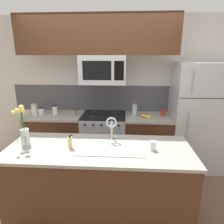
# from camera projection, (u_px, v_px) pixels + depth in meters

# --- Properties ---
(ground_plane) EXTENTS (10.00, 10.00, 0.00)m
(ground_plane) POSITION_uv_depth(u_px,v_px,m) (98.00, 194.00, 2.89)
(ground_plane) COLOR brown
(rear_partition) EXTENTS (5.20, 0.10, 2.60)m
(rear_partition) POSITION_uv_depth(u_px,v_px,m) (122.00, 90.00, 3.73)
(rear_partition) COLOR silver
(rear_partition) RESTS_ON ground
(splash_band) EXTENTS (3.46, 0.01, 0.48)m
(splash_band) POSITION_uv_depth(u_px,v_px,m) (105.00, 98.00, 3.74)
(splash_band) COLOR #4C4C51
(splash_band) RESTS_ON rear_partition
(back_counter_left) EXTENTS (0.99, 0.65, 0.91)m
(back_counter_left) POSITION_uv_depth(u_px,v_px,m) (58.00, 138.00, 3.68)
(back_counter_left) COLOR #4C2B19
(back_counter_left) RESTS_ON ground
(back_counter_right) EXTENTS (0.82, 0.65, 0.91)m
(back_counter_right) POSITION_uv_depth(u_px,v_px,m) (147.00, 141.00, 3.57)
(back_counter_right) COLOR #4C2B19
(back_counter_right) RESTS_ON ground
(stove_range) EXTENTS (0.76, 0.64, 0.93)m
(stove_range) POSITION_uv_depth(u_px,v_px,m) (104.00, 139.00, 3.62)
(stove_range) COLOR #B7BABF
(stove_range) RESTS_ON ground
(microwave) EXTENTS (0.74, 0.40, 0.46)m
(microwave) POSITION_uv_depth(u_px,v_px,m) (103.00, 70.00, 3.26)
(microwave) COLOR #B7BABF
(upper_cabinet_band) EXTENTS (2.50, 0.34, 0.60)m
(upper_cabinet_band) POSITION_uv_depth(u_px,v_px,m) (97.00, 35.00, 3.09)
(upper_cabinet_band) COLOR #4C2B19
(refrigerator) EXTENTS (0.88, 0.74, 1.82)m
(refrigerator) POSITION_uv_depth(u_px,v_px,m) (197.00, 117.00, 3.41)
(refrigerator) COLOR #B7BABF
(refrigerator) RESTS_ON ground
(storage_jar_tall) EXTENTS (0.10, 0.10, 0.19)m
(storage_jar_tall) POSITION_uv_depth(u_px,v_px,m) (34.00, 109.00, 3.54)
(storage_jar_tall) COLOR silver
(storage_jar_tall) RESTS_ON back_counter_left
(storage_jar_medium) EXTENTS (0.10, 0.10, 0.13)m
(storage_jar_medium) POSITION_uv_depth(u_px,v_px,m) (41.00, 111.00, 3.53)
(storage_jar_medium) COLOR silver
(storage_jar_medium) RESTS_ON back_counter_left
(storage_jar_short) EXTENTS (0.09, 0.09, 0.17)m
(storage_jar_short) POSITION_uv_depth(u_px,v_px,m) (55.00, 110.00, 3.55)
(storage_jar_short) COLOR silver
(storage_jar_short) RESTS_ON back_counter_left
(storage_jar_squat) EXTENTS (0.09, 0.09, 0.10)m
(storage_jar_squat) POSITION_uv_depth(u_px,v_px,m) (74.00, 112.00, 3.54)
(storage_jar_squat) COLOR #997F5B
(storage_jar_squat) RESTS_ON back_counter_left
(banana_bunch) EXTENTS (0.19, 0.15, 0.08)m
(banana_bunch) POSITION_uv_depth(u_px,v_px,m) (146.00, 116.00, 3.39)
(banana_bunch) COLOR yellow
(banana_bunch) RESTS_ON back_counter_right
(french_press) EXTENTS (0.09, 0.09, 0.27)m
(french_press) POSITION_uv_depth(u_px,v_px,m) (134.00, 110.00, 3.49)
(french_press) COLOR silver
(french_press) RESTS_ON back_counter_right
(coffee_tin) EXTENTS (0.08, 0.08, 0.11)m
(coffee_tin) POSITION_uv_depth(u_px,v_px,m) (163.00, 113.00, 3.46)
(coffee_tin) COLOR #B22D23
(coffee_tin) RESTS_ON back_counter_right
(island_counter) EXTENTS (2.13, 0.81, 0.91)m
(island_counter) POSITION_uv_depth(u_px,v_px,m) (99.00, 182.00, 2.42)
(island_counter) COLOR #4C2B19
(island_counter) RESTS_ON ground
(kitchen_sink) EXTENTS (0.76, 0.43, 0.16)m
(kitchen_sink) POSITION_uv_depth(u_px,v_px,m) (110.00, 153.00, 2.30)
(kitchen_sink) COLOR #ADAFB5
(kitchen_sink) RESTS_ON island_counter
(sink_faucet) EXTENTS (0.14, 0.14, 0.31)m
(sink_faucet) POSITION_uv_depth(u_px,v_px,m) (112.00, 125.00, 2.43)
(sink_faucet) COLOR #B7BABF
(sink_faucet) RESTS_ON island_counter
(dish_soap_bottle) EXTENTS (0.06, 0.05, 0.16)m
(dish_soap_bottle) POSITION_uv_depth(u_px,v_px,m) (70.00, 142.00, 2.27)
(dish_soap_bottle) COLOR #DBCC75
(dish_soap_bottle) RESTS_ON island_counter
(drinking_glass) EXTENTS (0.07, 0.07, 0.11)m
(drinking_glass) POSITION_uv_depth(u_px,v_px,m) (153.00, 146.00, 2.22)
(drinking_glass) COLOR silver
(drinking_glass) RESTS_ON island_counter
(flower_vase) EXTENTS (0.14, 0.16, 0.50)m
(flower_vase) POSITION_uv_depth(u_px,v_px,m) (24.00, 131.00, 2.31)
(flower_vase) COLOR silver
(flower_vase) RESTS_ON island_counter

